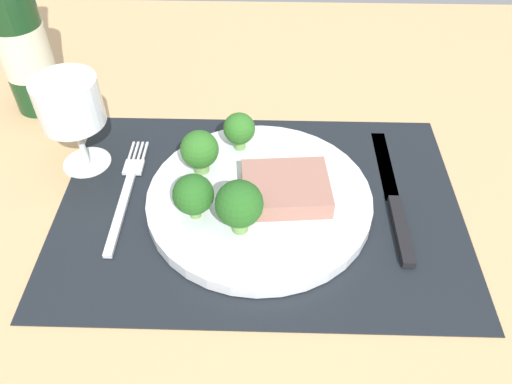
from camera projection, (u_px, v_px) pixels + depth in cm
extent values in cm
cube|color=tan|center=(259.00, 214.00, 61.65)|extent=(140.00, 110.00, 3.00)
cube|color=black|center=(259.00, 205.00, 60.49)|extent=(47.32, 33.27, 0.30)
cylinder|color=silver|center=(259.00, 199.00, 59.82)|extent=(26.22, 26.22, 1.60)
cube|color=#9E6B5B|center=(286.00, 191.00, 58.05)|extent=(10.49, 8.86, 2.23)
cylinder|color=#6B994C|center=(201.00, 166.00, 61.76)|extent=(1.91, 1.91, 1.37)
sphere|color=#2D6B23|center=(200.00, 149.00, 59.91)|extent=(4.56, 4.56, 4.56)
cylinder|color=#6B994C|center=(240.00, 143.00, 64.87)|extent=(1.47, 1.47, 1.32)
sphere|color=#2D6B23|center=(239.00, 128.00, 63.21)|extent=(3.99, 3.99, 3.99)
cylinder|color=#6B994C|center=(195.00, 211.00, 56.47)|extent=(1.25, 1.25, 1.38)
sphere|color=#235B1E|center=(193.00, 194.00, 54.63)|extent=(4.50, 4.50, 4.50)
cylinder|color=#6B994C|center=(240.00, 224.00, 54.87)|extent=(1.75, 1.75, 1.81)
sphere|color=#235B1E|center=(239.00, 204.00, 52.70)|extent=(5.09, 5.09, 5.09)
cube|color=silver|center=(120.00, 212.00, 59.10)|extent=(1.00, 13.00, 0.50)
cube|color=silver|center=(134.00, 167.00, 64.63)|extent=(2.40, 2.60, 0.40)
cube|color=silver|center=(131.00, 151.00, 66.84)|extent=(0.30, 3.60, 0.35)
cube|color=silver|center=(136.00, 151.00, 66.83)|extent=(0.30, 3.60, 0.35)
cube|color=silver|center=(141.00, 151.00, 66.82)|extent=(0.30, 3.60, 0.35)
cube|color=silver|center=(145.00, 152.00, 66.81)|extent=(0.30, 3.60, 0.35)
cube|color=black|center=(401.00, 230.00, 57.03)|extent=(1.40, 10.00, 0.80)
cube|color=silver|center=(385.00, 163.00, 65.35)|extent=(1.80, 13.00, 0.30)
cylinder|color=#143819|center=(21.00, 42.00, 68.08)|extent=(6.75, 6.75, 20.09)
cylinder|color=beige|center=(24.00, 49.00, 68.79)|extent=(6.88, 6.88, 7.03)
cylinder|color=silver|center=(87.00, 162.00, 65.85)|extent=(6.10, 6.10, 0.40)
cylinder|color=silver|center=(81.00, 142.00, 63.50)|extent=(0.80, 0.80, 6.25)
cylinder|color=silver|center=(68.00, 102.00, 59.27)|extent=(7.63, 7.63, 5.74)
cylinder|color=tan|center=(72.00, 113.00, 60.40)|extent=(6.72, 6.72, 2.54)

